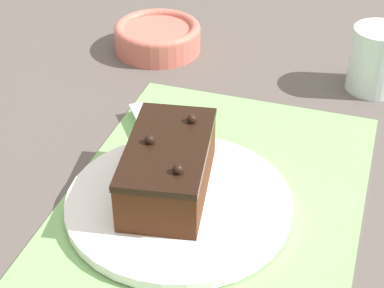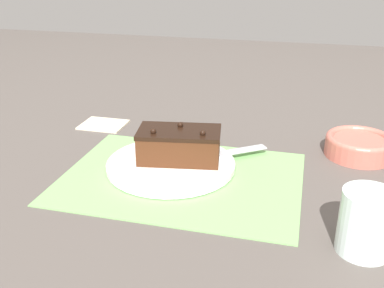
% 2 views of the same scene
% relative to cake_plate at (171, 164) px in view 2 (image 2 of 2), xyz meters
% --- Properties ---
extents(ground_plane, '(3.00, 3.00, 0.00)m').
position_rel_cake_plate_xyz_m(ground_plane, '(-0.03, 0.03, -0.01)').
color(ground_plane, '#544C47').
extents(placemat_woven, '(0.46, 0.34, 0.00)m').
position_rel_cake_plate_xyz_m(placemat_woven, '(-0.03, 0.03, -0.01)').
color(placemat_woven, '#7AB266').
rests_on(placemat_woven, ground_plane).
extents(cake_plate, '(0.26, 0.26, 0.01)m').
position_rel_cake_plate_xyz_m(cake_plate, '(0.00, 0.00, 0.00)').
color(cake_plate, white).
rests_on(cake_plate, placemat_woven).
extents(chocolate_cake, '(0.18, 0.12, 0.07)m').
position_rel_cake_plate_xyz_m(chocolate_cake, '(-0.01, -0.02, 0.04)').
color(chocolate_cake, '#472614').
rests_on(chocolate_cake, cake_plate).
extents(serving_knife, '(0.21, 0.16, 0.01)m').
position_rel_cake_plate_xyz_m(serving_knife, '(-0.04, -0.02, 0.01)').
color(serving_knife, slate).
rests_on(serving_knife, cake_plate).
extents(drinking_glass, '(0.08, 0.08, 0.10)m').
position_rel_cake_plate_xyz_m(drinking_glass, '(-0.35, 0.19, 0.04)').
color(drinking_glass, silver).
rests_on(drinking_glass, ground_plane).
extents(small_bowl, '(0.14, 0.14, 0.05)m').
position_rel_cake_plate_xyz_m(small_bowl, '(-0.37, -0.16, 0.01)').
color(small_bowl, '#C66656').
rests_on(small_bowl, ground_plane).
extents(folded_napkin, '(0.11, 0.09, 0.01)m').
position_rel_cake_plate_xyz_m(folded_napkin, '(0.24, -0.19, -0.01)').
color(folded_napkin, beige).
rests_on(folded_napkin, ground_plane).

